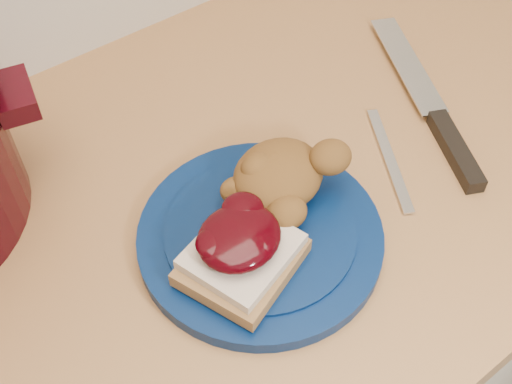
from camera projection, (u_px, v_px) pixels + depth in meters
plate at (260, 236)px, 0.63m from camera, size 0.29×0.29×0.02m
sandwich at (241, 250)px, 0.58m from camera, size 0.13×0.12×0.05m
stuffing_mound at (278, 175)px, 0.63m from camera, size 0.12×0.11×0.05m
chef_knife at (441, 125)px, 0.73m from camera, size 0.15×0.28×0.02m
butter_knife at (389, 158)px, 0.70m from camera, size 0.09×0.14×0.00m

